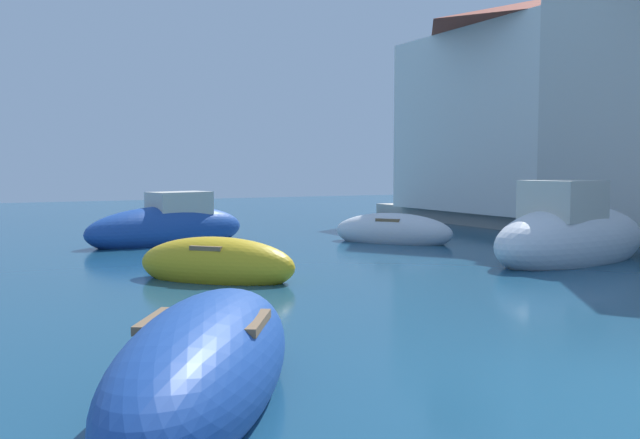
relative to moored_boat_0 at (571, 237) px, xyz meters
name	(u,v)px	position (x,y,z in m)	size (l,w,h in m)	color
moored_boat_0	(571,237)	(0.00, 0.00, 0.00)	(5.27, 2.75, 2.19)	white
moored_boat_1	(206,365)	(-10.11, -5.41, -0.21)	(3.36, 4.36, 1.21)	#1E479E
moored_boat_5	(216,265)	(-7.88, 1.08, -0.25)	(3.03, 3.03, 1.05)	gold
moored_boat_6	(169,227)	(-7.05, 7.76, -0.11)	(5.06, 2.83, 1.71)	#1E479E
moored_boat_7	(393,232)	(-1.43, 5.12, -0.25)	(3.01, 3.43, 1.06)	white
waterfront_building_annex	(550,103)	(6.82, 7.71, 3.82)	(7.24, 10.60, 7.62)	white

